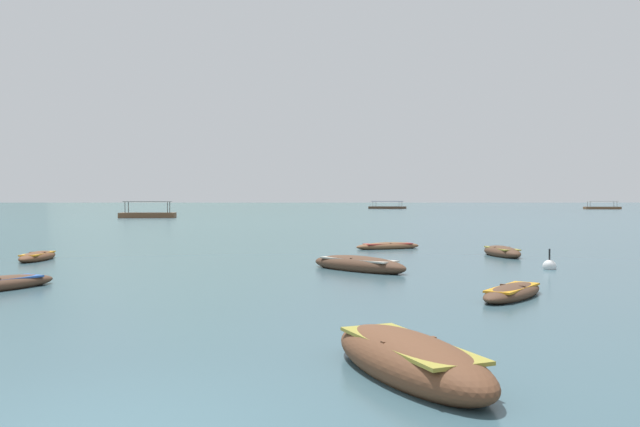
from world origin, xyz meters
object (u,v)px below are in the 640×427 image
rowboat_7 (358,265)px  rowboat_3 (38,257)px  ferry_2 (387,207)px  ferry_1 (602,208)px  rowboat_4 (388,246)px  rowboat_9 (409,359)px  rowboat_6 (513,292)px  mooring_buoy (549,266)px  rowboat_8 (502,252)px  ferry_0 (148,215)px

rowboat_7 → rowboat_3: bearing=167.0°
ferry_2 → ferry_1: bearing=-4.5°
rowboat_4 → rowboat_9: size_ratio=0.92×
ferry_1 → ferry_2: same height
rowboat_6 → rowboat_3: bearing=152.0°
rowboat_9 → mooring_buoy: 15.19m
rowboat_3 → ferry_2: size_ratio=0.27×
rowboat_3 → rowboat_9: size_ratio=0.82×
rowboat_9 → ferry_1: ferry_1 is taller
rowboat_6 → ferry_1: ferry_1 is taller
rowboat_4 → rowboat_6: bearing=-81.4°
rowboat_7 → rowboat_9: 13.20m
rowboat_9 → ferry_1: (69.50, 183.03, 0.22)m
rowboat_3 → rowboat_7: rowboat_7 is taller
rowboat_4 → ferry_1: 174.08m
rowboat_8 → ferry_0: bearing=120.9°
rowboat_7 → ferry_1: bearing=67.5°
rowboat_4 → ferry_2: 164.95m
rowboat_9 → ferry_2: (7.14, 187.97, 0.22)m
rowboat_4 → rowboat_6: same height
rowboat_7 → ferry_0: (-30.31, 67.16, 0.25)m
ferry_1 → mooring_buoy: 180.61m
rowboat_4 → mooring_buoy: size_ratio=4.11×
rowboat_8 → ferry_2: size_ratio=0.28×
rowboat_7 → ferry_1: 183.81m
rowboat_3 → rowboat_8: size_ratio=0.95×
ferry_0 → ferry_1: 143.74m
rowboat_7 → mooring_buoy: 6.70m
rowboat_3 → rowboat_7: bearing=-13.0°
rowboat_9 → ferry_1: 195.79m
rowboat_4 → ferry_2: bearing=87.7°
rowboat_4 → ferry_2: size_ratio=0.30×
rowboat_8 → mooring_buoy: mooring_buoy is taller
rowboat_3 → ferry_1: size_ratio=0.31×
ferry_1 → rowboat_9: bearing=-110.8°
rowboat_9 → ferry_2: size_ratio=0.32×
mooring_buoy → rowboat_7: bearing=-173.0°
rowboat_4 → ferry_1: ferry_1 is taller
rowboat_4 → ferry_0: ferry_0 is taller
rowboat_9 → ferry_2: ferry_2 is taller
ferry_2 → mooring_buoy: size_ratio=13.73×
ferry_2 → mooring_buoy: (-1.26, -173.97, -0.35)m
rowboat_6 → ferry_0: bearing=115.0°
rowboat_7 → rowboat_6: bearing=-57.2°
rowboat_6 → rowboat_9: rowboat_9 is taller
rowboat_6 → rowboat_8: (2.34, 12.04, 0.04)m
rowboat_6 → ferry_2: (4.08, 180.72, 0.31)m
rowboat_4 → rowboat_9: bearing=-91.6°
rowboat_6 → ferry_2: size_ratio=0.27×
rowboat_3 → rowboat_6: (16.72, -8.90, -0.01)m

